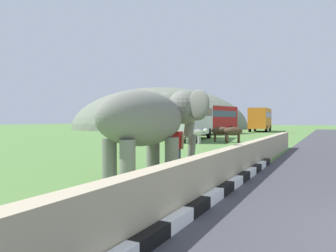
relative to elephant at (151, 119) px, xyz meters
name	(u,v)px	position (x,y,z in m)	size (l,w,h in m)	color
striped_curb	(188,214)	(-3.39, -2.74, -1.69)	(16.20, 0.20, 0.24)	white
barrier_parapet	(215,172)	(-1.04, -2.44, -1.31)	(28.00, 0.36, 1.00)	tan
elephant	(151,119)	(0.00, 0.00, 0.00)	(4.07, 3.05, 2.81)	slate
person_handler	(176,145)	(1.11, -0.35, -0.88)	(0.31, 0.65, 1.66)	navy
bus_white	(190,117)	(17.55, 6.07, 0.27)	(9.41, 4.03, 3.50)	silver
bus_red	(209,117)	(29.02, 8.37, 0.27)	(9.45, 4.92, 3.50)	#B21E1E
bus_orange	(260,118)	(41.06, 4.48, 0.27)	(8.52, 3.05, 3.50)	orange
cow_near	(194,132)	(13.58, 4.11, -0.94)	(0.69, 1.90, 1.23)	beige
cow_mid	(221,131)	(16.41, 2.90, -0.94)	(0.81, 1.92, 1.23)	#473323
cow_far	(232,132)	(15.80, 1.79, -0.94)	(1.28, 1.86, 1.23)	#473323
hill_east	(165,128)	(51.96, 26.60, -1.81)	(42.77, 34.22, 17.05)	slate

